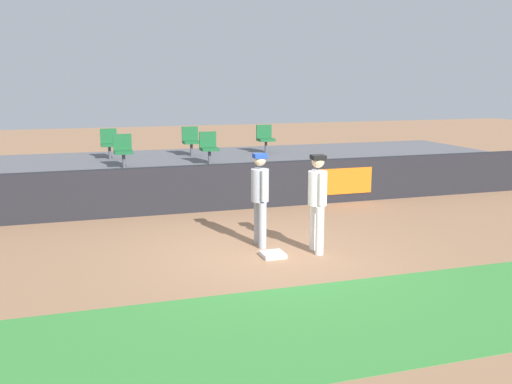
% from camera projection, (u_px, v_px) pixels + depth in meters
% --- Properties ---
extents(ground_plane, '(60.00, 60.00, 0.00)m').
position_uv_depth(ground_plane, '(269.00, 254.00, 10.52)').
color(ground_plane, '#936B4C').
extents(grass_foreground_strip, '(18.00, 2.80, 0.01)m').
position_uv_depth(grass_foreground_strip, '(346.00, 321.00, 7.60)').
color(grass_foreground_strip, '#388438').
rests_on(grass_foreground_strip, ground_plane).
extents(first_base, '(0.40, 0.40, 0.08)m').
position_uv_depth(first_base, '(273.00, 255.00, 10.35)').
color(first_base, white).
rests_on(first_base, ground_plane).
extents(player_fielder_home, '(0.37, 0.56, 1.80)m').
position_uv_depth(player_fielder_home, '(317.00, 197.00, 10.46)').
color(player_fielder_home, white).
rests_on(player_fielder_home, ground_plane).
extents(player_runner_visitor, '(0.35, 0.50, 1.78)m').
position_uv_depth(player_runner_visitor, '(260.00, 193.00, 10.85)').
color(player_runner_visitor, '#9EA3AD').
rests_on(player_runner_visitor, ground_plane).
extents(field_wall, '(18.00, 0.26, 1.12)m').
position_uv_depth(field_wall, '(219.00, 187.00, 13.98)').
color(field_wall, black).
rests_on(field_wall, ground_plane).
extents(bleacher_platform, '(18.00, 4.80, 0.94)m').
position_uv_depth(bleacher_platform, '(197.00, 175.00, 16.40)').
color(bleacher_platform, '#59595E').
rests_on(bleacher_platform, ground_plane).
extents(seat_back_left, '(0.45, 0.44, 0.84)m').
position_uv_depth(seat_back_left, '(109.00, 142.00, 16.15)').
color(seat_back_left, '#4C4C51').
rests_on(seat_back_left, bleacher_platform).
extents(seat_front_left, '(0.46, 0.44, 0.84)m').
position_uv_depth(seat_front_left, '(123.00, 149.00, 14.53)').
color(seat_front_left, '#4C4C51').
rests_on(seat_front_left, bleacher_platform).
extents(seat_front_center, '(0.45, 0.44, 0.84)m').
position_uv_depth(seat_front_center, '(209.00, 146.00, 15.19)').
color(seat_front_center, '#4C4C51').
rests_on(seat_front_center, bleacher_platform).
extents(seat_back_center, '(0.47, 0.44, 0.84)m').
position_uv_depth(seat_back_center, '(191.00, 139.00, 16.84)').
color(seat_back_center, '#4C4C51').
rests_on(seat_back_center, bleacher_platform).
extents(seat_back_right, '(0.48, 0.44, 0.84)m').
position_uv_depth(seat_back_right, '(265.00, 137.00, 17.52)').
color(seat_back_right, '#4C4C51').
rests_on(seat_back_right, bleacher_platform).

